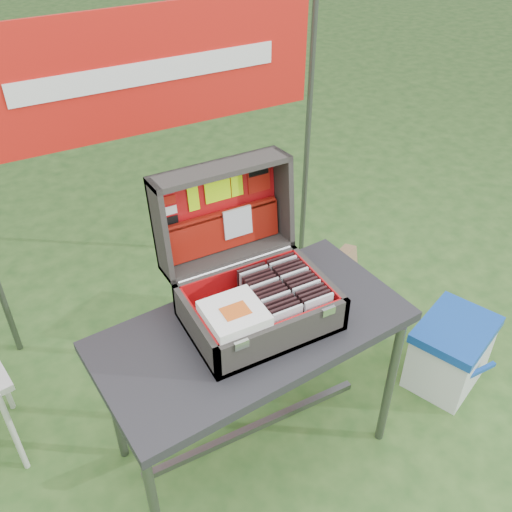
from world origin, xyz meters
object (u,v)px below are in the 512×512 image
cooler (450,352)px  cardboard_box (334,301)px  suitcase (251,259)px  table (253,391)px

cooler → cardboard_box: 0.60m
suitcase → cooler: 1.25m
table → cardboard_box: size_ratio=2.59×
table → cardboard_box: bearing=25.8°
suitcase → cooler: bearing=-10.1°
table → cardboard_box: table is taller
suitcase → cardboard_box: (0.65, 0.34, -0.74)m
table → suitcase: size_ratio=2.15×
cooler → suitcase: bearing=147.7°
table → cardboard_box: 0.82m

